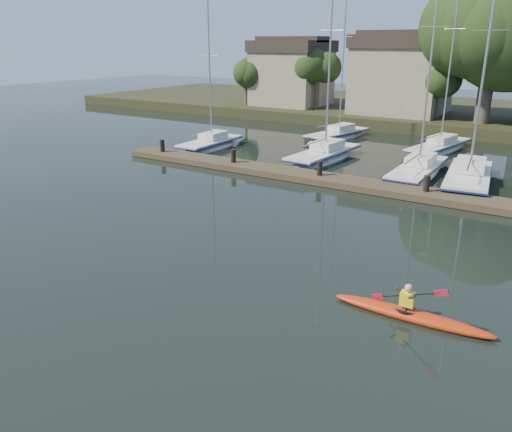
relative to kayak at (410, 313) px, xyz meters
The scene contains 10 objects.
ground 6.07m from the kayak, 162.34° to the right, with size 160.00×160.00×0.00m, color black.
kayak is the anchor object (origin of this frame).
dock 13.46m from the kayak, 115.43° to the left, with size 34.00×2.00×1.80m.
sailboat_0 25.73m from the kayak, 140.52° to the left, with size 2.32×7.40×11.64m.
sailboat_1 20.52m from the kayak, 122.29° to the left, with size 2.69×8.85×14.28m.
sailboat_2 17.15m from the kayak, 104.92° to the left, with size 2.10×8.71×14.40m.
sailboat_3 16.23m from the kayak, 95.25° to the left, with size 3.34×8.99×14.16m.
sailboat_5 28.59m from the kayak, 118.03° to the left, with size 3.56×8.47×13.66m.
sailboat_6 25.01m from the kayak, 101.76° to the left, with size 3.56×9.26×14.41m.
shore 38.79m from the kayak, 96.19° to the left, with size 90.00×25.25×12.75m.
Camera 1 is at (8.84, -11.26, 7.62)m, focal length 35.00 mm.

